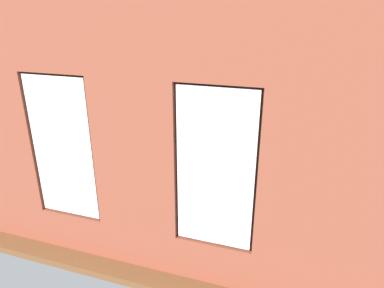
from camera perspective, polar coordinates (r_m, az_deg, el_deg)
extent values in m
cube|color=brown|center=(7.04, 1.10, -6.23)|extent=(6.61, 5.95, 0.10)
cube|color=brown|center=(3.72, 22.84, -4.88)|extent=(1.52, 0.16, 3.36)
cube|color=brown|center=(4.14, -9.61, -0.76)|extent=(1.08, 0.16, 3.36)
cube|color=brown|center=(4.54, 3.58, -18.88)|extent=(0.95, 0.16, 0.57)
cube|color=brown|center=(3.47, 4.63, 16.80)|extent=(0.95, 0.16, 0.83)
cube|color=white|center=(3.81, 3.86, -4.61)|extent=(0.89, 0.03, 1.89)
cube|color=#38281E|center=(3.86, 4.09, -4.24)|extent=(0.95, 0.04, 1.95)
cube|color=brown|center=(5.30, -18.65, -13.45)|extent=(0.95, 0.16, 0.57)
cube|color=brown|center=(4.42, -22.86, 16.27)|extent=(0.95, 0.16, 0.83)
cube|color=white|center=(4.69, -20.75, -0.86)|extent=(0.89, 0.03, 1.89)
cube|color=#38281E|center=(4.74, -20.30, -0.60)|extent=(0.95, 0.04, 1.95)
cube|color=#A87547|center=(4.75, -8.18, -13.10)|extent=(3.17, 0.24, 0.06)
cube|color=black|center=(4.16, -9.15, 1.33)|extent=(0.51, 0.03, 0.63)
cube|color=teal|center=(4.18, -9.06, 1.40)|extent=(0.45, 0.01, 0.57)
cube|color=white|center=(7.65, -21.13, 8.42)|extent=(0.10, 4.95, 3.36)
cube|color=black|center=(5.59, -10.27, -11.52)|extent=(1.71, 0.85, 0.42)
cube|color=black|center=(5.15, -12.29, -9.60)|extent=(1.71, 0.24, 0.38)
cube|color=black|center=(5.15, -3.05, -10.25)|extent=(0.22, 0.85, 0.24)
cube|color=black|center=(5.80, -17.03, -7.35)|extent=(0.22, 0.85, 0.24)
cube|color=#232326|center=(5.35, -7.21, -9.57)|extent=(0.59, 0.65, 0.12)
cube|color=#232326|center=(5.63, -13.14, -8.33)|extent=(0.59, 0.65, 0.12)
cube|color=black|center=(6.44, 20.02, -7.86)|extent=(0.93, 1.83, 0.42)
cube|color=black|center=(6.30, 23.42, -4.93)|extent=(0.32, 1.81, 0.38)
cube|color=black|center=(7.02, 20.04, -2.57)|extent=(0.86, 0.26, 0.24)
cube|color=black|center=(5.60, 20.80, -8.93)|extent=(0.86, 0.26, 0.24)
cube|color=#232326|center=(6.62, 19.83, -4.38)|extent=(0.67, 0.65, 0.12)
cube|color=#232326|center=(6.01, 20.11, -7.11)|extent=(0.67, 0.65, 0.12)
cube|color=#A87547|center=(7.18, 1.88, -1.36)|extent=(1.27, 0.80, 0.04)
cube|color=#A87547|center=(7.45, 6.84, -2.56)|extent=(0.07, 0.07, 0.42)
cube|color=#A87547|center=(7.73, -1.48, -1.48)|extent=(0.07, 0.07, 0.42)
cube|color=#A87547|center=(6.84, 5.64, -4.77)|extent=(0.07, 0.07, 0.42)
cube|color=#A87547|center=(7.15, -3.33, -3.49)|extent=(0.07, 0.07, 0.42)
cylinder|color=silver|center=(7.19, 4.87, -0.76)|extent=(0.09, 0.09, 0.10)
cylinder|color=brown|center=(7.29, 0.92, -0.50)|extent=(0.11, 0.11, 0.07)
sphere|color=#3D8E42|center=(7.25, 0.93, 0.20)|extent=(0.13, 0.13, 0.13)
cube|color=#B2B2B7|center=(7.17, 1.88, -1.13)|extent=(0.12, 0.17, 0.02)
cube|color=black|center=(7.17, -1.30, -1.11)|extent=(0.17, 0.13, 0.02)
cube|color=black|center=(7.90, -18.00, -1.56)|extent=(0.91, 0.42, 0.55)
cube|color=black|center=(7.79, -18.25, 0.47)|extent=(0.51, 0.20, 0.05)
cube|color=black|center=(7.77, -18.29, 0.85)|extent=(0.06, 0.04, 0.06)
cube|color=black|center=(7.66, -18.61, 3.44)|extent=(1.16, 0.04, 0.68)
cube|color=black|center=(7.67, -18.52, 3.49)|extent=(1.11, 0.01, 0.63)
cylinder|color=olive|center=(8.55, 4.48, 0.27)|extent=(0.53, 0.53, 0.28)
ellipsoid|color=silver|center=(8.43, 4.54, 2.46)|extent=(1.17, 1.17, 0.47)
ellipsoid|color=navy|center=(8.42, 3.98, 3.28)|extent=(0.44, 0.44, 0.18)
cylinder|color=#47423D|center=(7.69, 17.28, -3.62)|extent=(0.17, 0.17, 0.17)
cylinder|color=brown|center=(7.63, 17.42, -2.50)|extent=(0.03, 0.03, 0.16)
ellipsoid|color=#286B2D|center=(7.55, 17.60, -0.96)|extent=(0.33, 0.33, 0.29)
cylinder|color=beige|center=(6.31, -23.04, -9.61)|extent=(0.29, 0.29, 0.30)
cylinder|color=brown|center=(6.17, -23.42, -7.35)|extent=(0.05, 0.05, 0.27)
cone|color=#337F38|center=(6.21, -25.16, -4.14)|extent=(0.59, 0.27, 0.51)
cone|color=#337F38|center=(5.90, -24.90, -4.74)|extent=(0.19, 0.47, 0.59)
cone|color=#337F38|center=(5.88, -22.38, -5.02)|extent=(0.57, 0.21, 0.52)
cone|color=#337F38|center=(6.12, -22.90, -3.56)|extent=(0.18, 0.48, 0.59)
cylinder|color=beige|center=(7.55, 10.43, -3.37)|extent=(0.19, 0.19, 0.19)
cylinder|color=brown|center=(7.50, 10.50, -2.39)|extent=(0.03, 0.03, 0.09)
ellipsoid|color=#286B2D|center=(7.43, 10.59, -1.08)|extent=(0.37, 0.37, 0.28)
cylinder|color=beige|center=(9.45, -9.05, 2.11)|extent=(0.25, 0.25, 0.27)
cylinder|color=brown|center=(9.35, -9.17, 4.00)|extent=(0.05, 0.05, 0.39)
cone|color=#286B2D|center=(9.29, -10.40, 6.93)|extent=(0.47, 0.14, 0.64)
cone|color=#286B2D|center=(9.03, -9.93, 6.41)|extent=(0.12, 0.52, 0.60)
cone|color=#286B2D|center=(9.15, -7.65, 6.30)|extent=(0.63, 0.20, 0.49)
cone|color=#286B2D|center=(9.37, -8.80, 7.17)|extent=(0.13, 0.46, 0.64)
cylinder|color=brown|center=(4.98, 22.46, -17.94)|extent=(0.38, 0.38, 0.38)
cylinder|color=brown|center=(4.83, 22.91, -15.51)|extent=(0.06, 0.06, 0.14)
ellipsoid|color=#286B2D|center=(4.66, 23.44, -12.58)|extent=(0.63, 0.63, 0.45)
cylinder|color=#9E5638|center=(6.99, -18.50, -5.86)|extent=(0.32, 0.32, 0.29)
cylinder|color=brown|center=(6.81, -18.92, -2.70)|extent=(0.06, 0.06, 0.55)
cone|color=#286B2D|center=(6.77, -20.75, 1.98)|extent=(0.52, 0.18, 0.62)
cone|color=#286B2D|center=(6.55, -21.19, 1.29)|extent=(0.34, 0.49, 0.62)
cone|color=#286B2D|center=(6.44, -19.97, 1.33)|extent=(0.25, 0.46, 0.65)
cone|color=#286B2D|center=(6.41, -18.19, 0.79)|extent=(0.59, 0.31, 0.54)
cone|color=#286B2D|center=(6.57, -17.84, 1.90)|extent=(0.47, 0.29, 0.64)
cone|color=#286B2D|center=(6.81, -17.79, 1.95)|extent=(0.19, 0.62, 0.52)
cone|color=#286B2D|center=(6.81, -19.73, 2.29)|extent=(0.42, 0.42, 0.63)
cylinder|color=#9E5638|center=(8.51, 21.28, -1.02)|extent=(0.34, 0.34, 0.36)
cylinder|color=brown|center=(8.42, 21.51, 0.57)|extent=(0.05, 0.05, 0.15)
ellipsoid|color=#286B2D|center=(8.34, 21.74, 2.15)|extent=(0.52, 0.52, 0.34)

